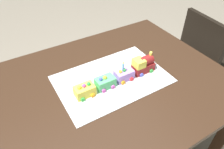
# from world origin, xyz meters

# --- Properties ---
(dining_table) EXTENTS (1.40, 1.00, 0.74)m
(dining_table) POSITION_xyz_m (0.00, 0.00, 0.63)
(dining_table) COLOR #382316
(dining_table) RESTS_ON ground
(chair) EXTENTS (0.44, 0.44, 0.86)m
(chair) POSITION_xyz_m (-1.03, -0.09, 0.47)
(chair) COLOR black
(chair) RESTS_ON ground
(cake_board) EXTENTS (0.60, 0.40, 0.00)m
(cake_board) POSITION_xyz_m (-0.07, -0.02, 0.74)
(cake_board) COLOR silver
(cake_board) RESTS_ON dining_table
(cake_locomotive) EXTENTS (0.14, 0.08, 0.12)m
(cake_locomotive) POSITION_xyz_m (-0.26, 0.02, 0.79)
(cake_locomotive) COLOR maroon
(cake_locomotive) RESTS_ON cake_board
(cake_car_flatbed_lavender) EXTENTS (0.10, 0.08, 0.07)m
(cake_car_flatbed_lavender) POSITION_xyz_m (-0.13, 0.02, 0.77)
(cake_car_flatbed_lavender) COLOR #AD84E0
(cake_car_flatbed_lavender) RESTS_ON cake_board
(cake_car_tanker_mint_green) EXTENTS (0.10, 0.08, 0.07)m
(cake_car_tanker_mint_green) POSITION_xyz_m (-0.01, 0.02, 0.77)
(cake_car_tanker_mint_green) COLOR #59CC7A
(cake_car_tanker_mint_green) RESTS_ON cake_board
(cake_car_caboose_lemon) EXTENTS (0.10, 0.08, 0.07)m
(cake_car_caboose_lemon) POSITION_xyz_m (0.11, 0.02, 0.77)
(cake_car_caboose_lemon) COLOR #F4E04C
(cake_car_caboose_lemon) RESTS_ON cake_board
(birthday_candle) EXTENTS (0.01, 0.01, 0.05)m
(birthday_candle) POSITION_xyz_m (-0.12, 0.02, 0.84)
(birthday_candle) COLOR #4CA5E5
(birthday_candle) RESTS_ON cake_car_flatbed_lavender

